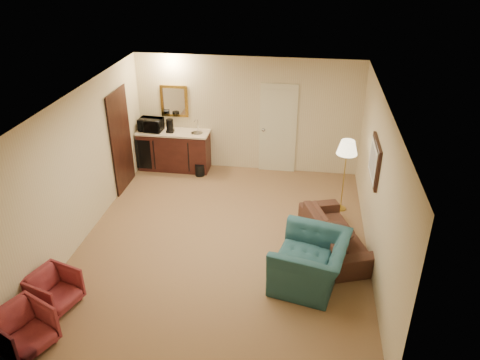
% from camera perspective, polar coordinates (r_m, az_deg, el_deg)
% --- Properties ---
extents(ground, '(6.00, 6.00, 0.00)m').
position_cam_1_polar(ground, '(8.45, -1.90, -7.33)').
color(ground, brown).
rests_on(ground, ground).
extents(room_walls, '(5.02, 6.01, 2.61)m').
position_cam_1_polar(room_walls, '(8.31, -1.81, 5.55)').
color(room_walls, beige).
rests_on(room_walls, ground).
extents(wetbar_cabinet, '(1.64, 0.58, 0.92)m').
position_cam_1_polar(wetbar_cabinet, '(10.89, -8.00, 3.63)').
color(wetbar_cabinet, '#3B1712').
rests_on(wetbar_cabinet, ground).
extents(sofa, '(1.18, 1.99, 0.75)m').
position_cam_1_polar(sofa, '(8.25, 11.71, -5.81)').
color(sofa, black).
rests_on(sofa, ground).
extents(teal_armchair, '(1.04, 1.36, 1.06)m').
position_cam_1_polar(teal_armchair, '(7.29, 8.62, -8.98)').
color(teal_armchair, '#204652').
rests_on(teal_armchair, ground).
extents(rose_chair_near, '(0.73, 0.75, 0.63)m').
position_cam_1_polar(rose_chair_near, '(7.44, -21.76, -12.19)').
color(rose_chair_near, maroon).
rests_on(rose_chair_near, ground).
extents(rose_chair_far, '(0.82, 0.84, 0.67)m').
position_cam_1_polar(rose_chair_far, '(6.94, -24.96, -16.07)').
color(rose_chair_far, maroon).
rests_on(rose_chair_far, ground).
extents(coffee_table, '(0.91, 0.66, 0.49)m').
position_cam_1_polar(coffee_table, '(8.09, 10.61, -7.50)').
color(coffee_table, black).
rests_on(coffee_table, ground).
extents(floor_lamp, '(0.43, 0.43, 1.48)m').
position_cam_1_polar(floor_lamp, '(9.21, 12.57, 0.50)').
color(floor_lamp, gold).
rests_on(floor_lamp, ground).
extents(waste_bin, '(0.27, 0.27, 0.26)m').
position_cam_1_polar(waste_bin, '(10.62, -4.92, 1.21)').
color(waste_bin, black).
rests_on(waste_bin, ground).
extents(microwave, '(0.54, 0.33, 0.35)m').
position_cam_1_polar(microwave, '(10.78, -10.83, 6.81)').
color(microwave, black).
rests_on(microwave, wetbar_cabinet).
extents(coffee_maker, '(0.16, 0.16, 0.30)m').
position_cam_1_polar(coffee_maker, '(10.63, -8.54, 6.56)').
color(coffee_maker, black).
rests_on(coffee_maker, wetbar_cabinet).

